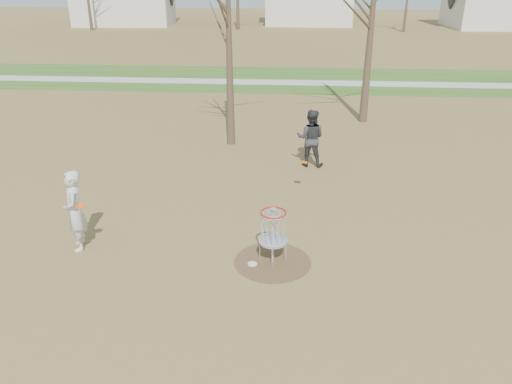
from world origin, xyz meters
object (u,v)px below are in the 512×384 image
Objects in this scene: player_standing at (75,211)px; disc_golf_basket at (273,227)px; player_throwing at (311,138)px; disc_grounded at (252,264)px.

disc_golf_basket is at bearing 65.56° from player_standing.
player_throwing is (5.72, 6.06, -0.02)m from player_standing.
player_standing is 8.34m from player_throwing.
disc_grounded is 1.02m from disc_golf_basket.
player_throwing reaches higher than disc_golf_basket.
disc_grounded is (4.27, -0.46, -0.98)m from player_standing.
disc_golf_basket is (-1.00, -6.37, -0.07)m from player_throwing.
disc_grounded is at bearing 85.65° from player_throwing.
disc_grounded is at bearing -161.33° from disc_golf_basket.
disc_grounded is 0.16× the size of disc_golf_basket.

